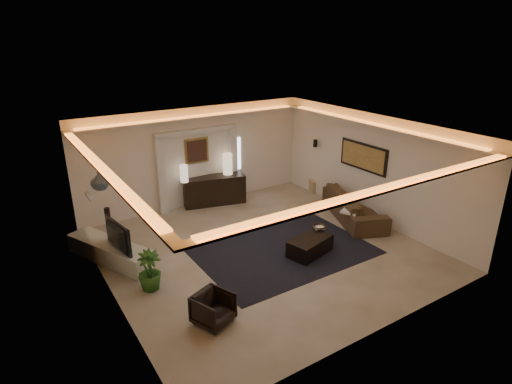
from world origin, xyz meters
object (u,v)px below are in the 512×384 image
sofa (354,206)px  armchair (213,309)px  coffee_table (310,246)px  console (214,191)px

sofa → armchair: 5.70m
sofa → coffee_table: bearing=134.4°
console → sofa: console is taller
sofa → armchair: (-5.36, -1.93, -0.08)m
console → armchair: (-2.60, -4.99, -0.11)m
coffee_table → armchair: size_ratio=1.70×
console → coffee_table: bearing=-69.6°
sofa → armchair: bearing=132.6°
sofa → coffee_table: size_ratio=2.34×
coffee_table → sofa: bearing=7.3°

